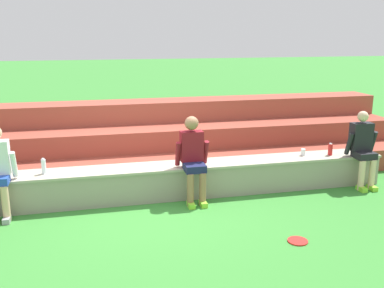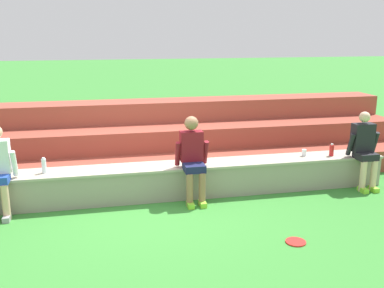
{
  "view_description": "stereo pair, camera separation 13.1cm",
  "coord_description": "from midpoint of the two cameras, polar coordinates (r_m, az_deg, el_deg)",
  "views": [
    {
      "loc": [
        -0.91,
        -6.62,
        2.72
      ],
      "look_at": [
        0.7,
        0.27,
        0.9
      ],
      "focal_mm": 40.64,
      "sensor_mm": 36.0,
      "label": 1
    },
    {
      "loc": [
        -0.78,
        -6.65,
        2.72
      ],
      "look_at": [
        0.7,
        0.27,
        0.9
      ],
      "focal_mm": 40.64,
      "sensor_mm": 36.0,
      "label": 2
    }
  ],
  "objects": [
    {
      "name": "person_left_of_center",
      "position": [
        7.07,
        0.63,
        -1.58
      ],
      "size": [
        0.55,
        0.62,
        1.41
      ],
      "color": "#996B4C",
      "rests_on": "ground"
    },
    {
      "name": "water_bottle_near_left",
      "position": [
        8.25,
        18.28,
        -0.77
      ],
      "size": [
        0.08,
        0.08,
        0.22
      ],
      "color": "red",
      "rests_on": "stone_seating_wall"
    },
    {
      "name": "plastic_cup_middle",
      "position": [
        8.11,
        14.95,
        -1.11
      ],
      "size": [
        0.08,
        0.08,
        0.12
      ],
      "primitive_type": "cylinder",
      "color": "white",
      "rests_on": "stone_seating_wall"
    },
    {
      "name": "brick_bleachers",
      "position": [
        9.06,
        -6.39,
        0.16
      ],
      "size": [
        11.05,
        2.36,
        1.29
      ],
      "color": "#974131",
      "rests_on": "ground"
    },
    {
      "name": "frisbee",
      "position": [
        6.12,
        14.07,
        -12.35
      ],
      "size": [
        0.27,
        0.27,
        0.02
      ],
      "primitive_type": "cylinder",
      "color": "red",
      "rests_on": "ground"
    },
    {
      "name": "person_center",
      "position": [
        8.3,
        22.11,
        -0.44
      ],
      "size": [
        0.56,
        0.53,
        1.37
      ],
      "color": "beige",
      "rests_on": "ground"
    },
    {
      "name": "ground_plane",
      "position": [
        7.22,
        -4.54,
        -7.77
      ],
      "size": [
        80.0,
        80.0,
        0.0
      ],
      "primitive_type": "plane",
      "color": "#388433"
    },
    {
      "name": "water_bottle_center_gap",
      "position": [
        7.25,
        -18.36,
        -2.71
      ],
      "size": [
        0.07,
        0.07,
        0.25
      ],
      "color": "silver",
      "rests_on": "stone_seating_wall"
    },
    {
      "name": "stone_seating_wall",
      "position": [
        7.37,
        -4.87,
        -4.86
      ],
      "size": [
        8.36,
        0.58,
        0.56
      ],
      "color": "gray",
      "rests_on": "ground"
    }
  ]
}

